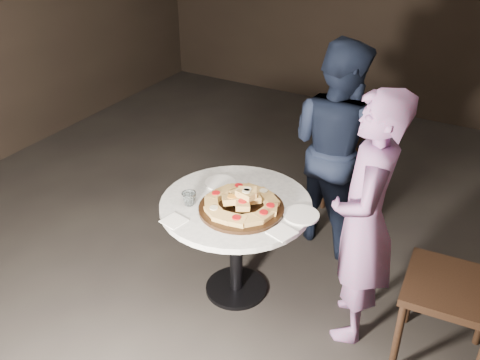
% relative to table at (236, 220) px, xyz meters
% --- Properties ---
extents(floor, '(7.00, 7.00, 0.00)m').
position_rel_table_xyz_m(floor, '(0.12, -0.04, -0.56)').
color(floor, black).
rests_on(floor, ground).
extents(table, '(1.19, 1.19, 0.69)m').
position_rel_table_xyz_m(table, '(0.00, 0.00, 0.00)').
color(table, black).
rests_on(table, ground).
extents(serving_board, '(0.55, 0.55, 0.02)m').
position_rel_table_xyz_m(serving_board, '(0.07, -0.06, 0.14)').
color(serving_board, black).
rests_on(serving_board, table).
extents(focaccia_pile, '(0.45, 0.44, 0.12)m').
position_rel_table_xyz_m(focaccia_pile, '(0.07, -0.05, 0.19)').
color(focaccia_pile, tan).
rests_on(focaccia_pile, serving_board).
extents(plate_left, '(0.21, 0.21, 0.01)m').
position_rel_table_xyz_m(plate_left, '(-0.20, 0.14, 0.13)').
color(plate_left, white).
rests_on(plate_left, table).
extents(plate_right, '(0.28, 0.28, 0.01)m').
position_rel_table_xyz_m(plate_right, '(0.40, 0.06, 0.13)').
color(plate_right, white).
rests_on(plate_right, table).
extents(water_glass, '(0.12, 0.12, 0.08)m').
position_rel_table_xyz_m(water_glass, '(-0.23, -0.16, 0.17)').
color(water_glass, silver).
rests_on(water_glass, table).
extents(napkin_near, '(0.14, 0.14, 0.01)m').
position_rel_table_xyz_m(napkin_near, '(-0.21, -0.35, 0.13)').
color(napkin_near, white).
rests_on(napkin_near, table).
extents(napkin_far, '(0.17, 0.17, 0.01)m').
position_rel_table_xyz_m(napkin_far, '(0.38, -0.14, 0.13)').
color(napkin_far, white).
rests_on(napkin_far, table).
extents(chair_far, '(0.42, 0.44, 0.88)m').
position_rel_table_xyz_m(chair_far, '(0.30, 1.30, -0.05)').
color(chair_far, black).
rests_on(chair_far, ground).
extents(chair_right, '(0.54, 0.52, 1.03)m').
position_rel_table_xyz_m(chair_right, '(1.38, 0.09, 0.03)').
color(chair_right, black).
rests_on(chair_right, ground).
extents(diner_navy, '(0.89, 0.80, 1.52)m').
position_rel_table_xyz_m(diner_navy, '(0.30, 0.89, 0.20)').
color(diner_navy, black).
rests_on(diner_navy, ground).
extents(diner_teal, '(0.49, 0.63, 1.53)m').
position_rel_table_xyz_m(diner_teal, '(0.76, 0.08, 0.20)').
color(diner_teal, slate).
rests_on(diner_teal, ground).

